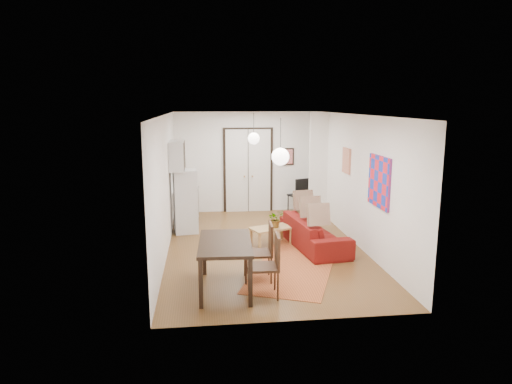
{
  "coord_description": "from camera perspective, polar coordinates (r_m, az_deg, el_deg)",
  "views": [
    {
      "loc": [
        -1.32,
        -9.6,
        3.15
      ],
      "look_at": [
        -0.18,
        0.01,
        1.25
      ],
      "focal_mm": 32.0,
      "sensor_mm": 36.0,
      "label": 1
    }
  ],
  "objects": [
    {
      "name": "wall_back",
      "position": [
        13.27,
        -1.02,
        3.75
      ],
      "size": [
        4.2,
        0.02,
        2.9
      ],
      "primitive_type": "cube",
      "color": "white",
      "rests_on": "floor"
    },
    {
      "name": "fridge",
      "position": [
        11.28,
        -8.81,
        -1.17
      ],
      "size": [
        0.62,
        0.62,
        1.55
      ],
      "primitive_type": "cube",
      "rotation": [
        0.0,
        0.0,
        0.14
      ],
      "color": "silver",
      "rests_on": "floor"
    },
    {
      "name": "kilim_rug",
      "position": [
        9.37,
        5.21,
        -8.56
      ],
      "size": [
        2.69,
        4.0,
        0.01
      ],
      "primitive_type": "cube",
      "rotation": [
        0.0,
        0.0,
        -0.38
      ],
      "color": "#B95B2E",
      "rests_on": "floor"
    },
    {
      "name": "black_side_chair",
      "position": [
        13.38,
        5.18,
        0.09
      ],
      "size": [
        0.61,
        0.63,
        1.02
      ],
      "rotation": [
        0.0,
        0.0,
        3.54
      ],
      "color": "black",
      "rests_on": "floor"
    },
    {
      "name": "ceiling",
      "position": [
        9.69,
        1.07,
        9.63
      ],
      "size": [
        4.2,
        7.0,
        0.02
      ],
      "primitive_type": "cube",
      "color": "white",
      "rests_on": "wall_back"
    },
    {
      "name": "sofa",
      "position": [
        10.2,
        7.28,
        -5.03
      ],
      "size": [
        1.19,
        2.37,
        0.66
      ],
      "primitive_type": "imported",
      "rotation": [
        0.0,
        0.0,
        1.71
      ],
      "color": "maroon",
      "rests_on": "floor"
    },
    {
      "name": "poster_back",
      "position": [
        13.39,
        3.91,
        4.44
      ],
      "size": [
        0.4,
        0.03,
        0.5
      ],
      "primitive_type": "cube",
      "color": "red",
      "rests_on": "wall_back"
    },
    {
      "name": "painting_abstract",
      "position": [
        11.02,
        11.24,
        3.86
      ],
      "size": [
        0.05,
        0.5,
        0.6
      ],
      "primitive_type": "cube",
      "color": "beige",
      "rests_on": "wall_right"
    },
    {
      "name": "print_left",
      "position": [
        11.68,
        -10.46,
        5.03
      ],
      "size": [
        0.03,
        0.44,
        0.54
      ],
      "primitive_type": "cube",
      "color": "olive",
      "rests_on": "wall_left"
    },
    {
      "name": "soap_bottle",
      "position": [
        12.44,
        -8.65,
        0.89
      ],
      "size": [
        0.09,
        0.09,
        0.18
      ],
      "primitive_type": "imported",
      "rotation": [
        0.0,
        0.0,
        -0.08
      ],
      "color": "#5491B7",
      "rests_on": "kitchen_counter"
    },
    {
      "name": "pendant_front",
      "position": [
        7.76,
        3.07,
        4.44
      ],
      "size": [
        0.3,
        0.3,
        0.8
      ],
      "color": "white",
      "rests_on": "ceiling"
    },
    {
      "name": "pendant_back",
      "position": [
        11.71,
        -0.29,
        6.71
      ],
      "size": [
        0.3,
        0.3,
        0.8
      ],
      "color": "white",
      "rests_on": "ceiling"
    },
    {
      "name": "dining_table",
      "position": [
        7.77,
        -3.88,
        -6.88
      ],
      "size": [
        0.95,
        1.57,
        0.85
      ],
      "rotation": [
        0.0,
        0.0,
        -0.05
      ],
      "color": "black",
      "rests_on": "floor"
    },
    {
      "name": "stub_partition",
      "position": [
        12.67,
        7.79,
        3.3
      ],
      "size": [
        0.5,
        0.1,
        2.9
      ],
      "primitive_type": "cube",
      "color": "white",
      "rests_on": "floor"
    },
    {
      "name": "wall_cabinet",
      "position": [
        11.18,
        -9.84,
        4.53
      ],
      "size": [
        0.35,
        1.0,
        0.7
      ],
      "primitive_type": "cube",
      "color": "silver",
      "rests_on": "wall_left"
    },
    {
      "name": "potted_plant",
      "position": [
        10.22,
        2.47,
        -3.36
      ],
      "size": [
        0.41,
        0.44,
        0.39
      ],
      "primitive_type": "imported",
      "rotation": [
        0.0,
        0.0,
        0.38
      ],
      "color": "#33642D",
      "rests_on": "coffee_table"
    },
    {
      "name": "floor",
      "position": [
        10.19,
        1.01,
        -6.91
      ],
      "size": [
        7.0,
        7.0,
        0.0
      ],
      "primitive_type": "plane",
      "color": "brown",
      "rests_on": "ground"
    },
    {
      "name": "kitchen_counter",
      "position": [
        12.27,
        -8.63,
        -1.19
      ],
      "size": [
        0.66,
        1.19,
        0.88
      ],
      "rotation": [
        0.0,
        0.0,
        -0.08
      ],
      "color": "#B3B5B7",
      "rests_on": "floor"
    },
    {
      "name": "wall_front",
      "position": [
        6.47,
        5.26,
        -4.19
      ],
      "size": [
        4.2,
        0.02,
        2.9
      ],
      "primitive_type": "cube",
      "color": "white",
      "rests_on": "floor"
    },
    {
      "name": "coffee_table",
      "position": [
        10.27,
        1.9,
        -4.72
      ],
      "size": [
        1.03,
        0.8,
        0.4
      ],
      "rotation": [
        0.0,
        0.0,
        0.38
      ],
      "color": "tan",
      "rests_on": "floor"
    },
    {
      "name": "double_doors",
      "position": [
        13.26,
        -0.99,
        2.66
      ],
      "size": [
        1.44,
        0.06,
        2.5
      ],
      "primitive_type": "cube",
      "color": "silver",
      "rests_on": "wall_back"
    },
    {
      "name": "painting_popart",
      "position": [
        9.13,
        15.14,
        1.27
      ],
      "size": [
        0.05,
        1.0,
        1.0
      ],
      "primitive_type": "cube",
      "color": "red",
      "rests_on": "wall_right"
    },
    {
      "name": "wall_right",
      "position": [
        10.33,
        12.66,
        1.36
      ],
      "size": [
        0.02,
        7.0,
        2.9
      ],
      "primitive_type": "cube",
      "color": "white",
      "rests_on": "floor"
    },
    {
      "name": "wall_left",
      "position": [
        9.78,
        -11.25,
        0.88
      ],
      "size": [
        0.02,
        7.0,
        2.9
      ],
      "primitive_type": "cube",
      "color": "white",
      "rests_on": "floor"
    },
    {
      "name": "dining_chair_far",
      "position": [
        7.63,
        0.78,
        -8.32
      ],
      "size": [
        0.53,
        0.73,
        1.05
      ],
      "rotation": [
        0.0,
        0.0,
        -1.62
      ],
      "color": "#382011",
      "rests_on": "floor"
    },
    {
      "name": "dining_chair_near",
      "position": [
        8.29,
        0.14,
        -6.72
      ],
      "size": [
        0.53,
        0.73,
        1.05
      ],
      "rotation": [
        0.0,
        0.0,
        -1.62
      ],
      "color": "#382011",
      "rests_on": "floor"
    },
    {
      "name": "bowl",
      "position": [
        11.91,
        -8.73,
        0.11
      ],
      "size": [
        0.22,
        0.22,
        0.05
      ],
      "primitive_type": "imported",
      "rotation": [
        0.0,
        0.0,
        -0.08
      ],
      "color": "silver",
      "rests_on": "kitchen_counter"
    }
  ]
}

